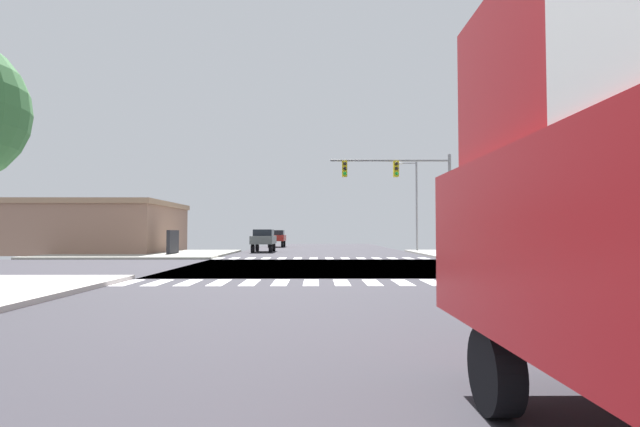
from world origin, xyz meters
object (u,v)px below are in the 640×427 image
at_px(sedan_nearside_1, 277,237).
at_px(pickup_crossing_2, 592,239).
at_px(bank_building, 101,227).
at_px(sedan_trailing_2, 264,239).
at_px(traffic_signal_mast, 403,181).
at_px(street_lamp, 414,198).

distance_m(sedan_nearside_1, pickup_crossing_2, 33.64).
distance_m(bank_building, sedan_trailing_2, 12.99).
xyz_separation_m(pickup_crossing_2, sedan_trailing_2, (-19.81, 13.66, -0.17)).
xyz_separation_m(traffic_signal_mast, street_lamp, (2.57, 9.31, -0.40)).
relative_size(sedan_nearside_1, pickup_crossing_2, 0.84).
xyz_separation_m(traffic_signal_mast, bank_building, (-22.76, 8.05, -2.90)).
xyz_separation_m(street_lamp, bank_building, (-25.32, -1.27, -2.50)).
relative_size(bank_building, pickup_crossing_2, 2.52).
bearing_deg(pickup_crossing_2, bank_building, -109.80).
height_order(sedan_nearside_1, sedan_trailing_2, same).
bearing_deg(traffic_signal_mast, sedan_nearside_1, 112.96).
distance_m(traffic_signal_mast, sedan_trailing_2, 14.59).
bearing_deg(sedan_nearside_1, street_lamp, 131.44).
bearing_deg(traffic_signal_mast, street_lamp, 74.59).
distance_m(traffic_signal_mast, bank_building, 24.31).
bearing_deg(bank_building, sedan_nearside_1, 50.31).
height_order(bank_building, sedan_trailing_2, bank_building).
xyz_separation_m(street_lamp, pickup_crossing_2, (7.30, -13.01, -3.24)).
xyz_separation_m(traffic_signal_mast, sedan_trailing_2, (-9.95, 9.96, -3.82)).
bearing_deg(traffic_signal_mast, bank_building, 160.53).
height_order(bank_building, sedan_nearside_1, bank_building).
bearing_deg(bank_building, sedan_trailing_2, 8.51).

